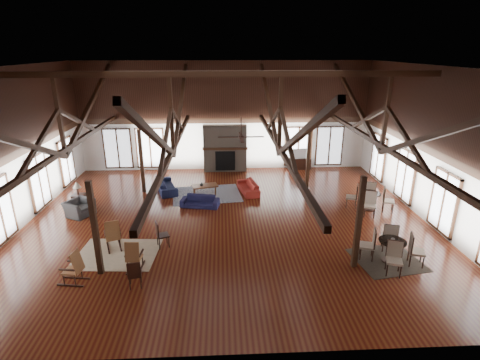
{
  "coord_description": "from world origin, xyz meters",
  "views": [
    {
      "loc": [
        -0.17,
        -13.72,
        6.63
      ],
      "look_at": [
        0.56,
        1.0,
        1.4
      ],
      "focal_mm": 28.0,
      "sensor_mm": 36.0,
      "label": 1
    }
  ],
  "objects_px": {
    "tv_console": "(300,163)",
    "cafe_table_near": "(392,247)",
    "cafe_table_far": "(370,198)",
    "sofa_orange": "(248,187)",
    "sofa_navy_left": "(166,185)",
    "armchair": "(79,208)",
    "sofa_navy_front": "(200,201)",
    "coffee_table": "(205,186)"
  },
  "relations": [
    {
      "from": "tv_console",
      "to": "cafe_table_near",
      "type": "bearing_deg",
      "value": -84.38
    },
    {
      "from": "cafe_table_far",
      "to": "sofa_orange",
      "type": "bearing_deg",
      "value": 156.04
    },
    {
      "from": "cafe_table_near",
      "to": "tv_console",
      "type": "xyz_separation_m",
      "value": [
        -0.99,
        10.04,
        -0.21
      ]
    },
    {
      "from": "sofa_navy_left",
      "to": "armchair",
      "type": "distance_m",
      "value": 4.18
    },
    {
      "from": "cafe_table_far",
      "to": "tv_console",
      "type": "bearing_deg",
      "value": 107.74
    },
    {
      "from": "armchair",
      "to": "tv_console",
      "type": "relative_size",
      "value": 0.81
    },
    {
      "from": "sofa_orange",
      "to": "tv_console",
      "type": "bearing_deg",
      "value": 127.21
    },
    {
      "from": "sofa_orange",
      "to": "sofa_navy_front",
      "type": "bearing_deg",
      "value": -65.08
    },
    {
      "from": "sofa_navy_left",
      "to": "cafe_table_far",
      "type": "distance_m",
      "value": 9.45
    },
    {
      "from": "sofa_navy_left",
      "to": "armchair",
      "type": "bearing_deg",
      "value": 111.62
    },
    {
      "from": "sofa_orange",
      "to": "armchair",
      "type": "relative_size",
      "value": 1.76
    },
    {
      "from": "sofa_orange",
      "to": "armchair",
      "type": "xyz_separation_m",
      "value": [
        -7.22,
        -2.28,
        0.07
      ]
    },
    {
      "from": "sofa_navy_front",
      "to": "cafe_table_near",
      "type": "xyz_separation_m",
      "value": [
        6.46,
        -4.83,
        0.28
      ]
    },
    {
      "from": "sofa_orange",
      "to": "tv_console",
      "type": "relative_size",
      "value": 1.44
    },
    {
      "from": "cafe_table_far",
      "to": "tv_console",
      "type": "xyz_separation_m",
      "value": [
        -1.87,
        5.86,
        -0.21
      ]
    },
    {
      "from": "sofa_navy_front",
      "to": "armchair",
      "type": "bearing_deg",
      "value": -160.91
    },
    {
      "from": "cafe_table_near",
      "to": "tv_console",
      "type": "bearing_deg",
      "value": 95.62
    },
    {
      "from": "sofa_navy_left",
      "to": "sofa_orange",
      "type": "xyz_separation_m",
      "value": [
        3.98,
        -0.36,
        -0.03
      ]
    },
    {
      "from": "armchair",
      "to": "tv_console",
      "type": "xyz_separation_m",
      "value": [
        10.45,
        5.87,
        -0.02
      ]
    },
    {
      "from": "sofa_navy_front",
      "to": "cafe_table_near",
      "type": "distance_m",
      "value": 8.07
    },
    {
      "from": "coffee_table",
      "to": "armchair",
      "type": "bearing_deg",
      "value": -171.8
    },
    {
      "from": "sofa_navy_front",
      "to": "cafe_table_near",
      "type": "height_order",
      "value": "cafe_table_near"
    },
    {
      "from": "armchair",
      "to": "cafe_table_near",
      "type": "relative_size",
      "value": 0.5
    },
    {
      "from": "armchair",
      "to": "tv_console",
      "type": "bearing_deg",
      "value": -33.07
    },
    {
      "from": "cafe_table_far",
      "to": "tv_console",
      "type": "relative_size",
      "value": 1.62
    },
    {
      "from": "coffee_table",
      "to": "tv_console",
      "type": "distance_m",
      "value": 6.5
    },
    {
      "from": "cafe_table_near",
      "to": "cafe_table_far",
      "type": "distance_m",
      "value": 4.27
    },
    {
      "from": "sofa_navy_left",
      "to": "cafe_table_near",
      "type": "height_order",
      "value": "cafe_table_near"
    },
    {
      "from": "sofa_navy_left",
      "to": "coffee_table",
      "type": "xyz_separation_m",
      "value": [
        1.9,
        -0.52,
        0.11
      ]
    },
    {
      "from": "armchair",
      "to": "tv_console",
      "type": "distance_m",
      "value": 11.98
    },
    {
      "from": "sofa_navy_front",
      "to": "sofa_orange",
      "type": "height_order",
      "value": "sofa_orange"
    },
    {
      "from": "sofa_navy_front",
      "to": "coffee_table",
      "type": "height_order",
      "value": "sofa_navy_front"
    },
    {
      "from": "sofa_navy_front",
      "to": "tv_console",
      "type": "bearing_deg",
      "value": 55.08
    },
    {
      "from": "sofa_navy_left",
      "to": "cafe_table_near",
      "type": "bearing_deg",
      "value": -147.26
    },
    {
      "from": "coffee_table",
      "to": "tv_console",
      "type": "xyz_separation_m",
      "value": [
        5.31,
        3.75,
        -0.09
      ]
    },
    {
      "from": "tv_console",
      "to": "armchair",
      "type": "bearing_deg",
      "value": -150.66
    },
    {
      "from": "sofa_navy_left",
      "to": "sofa_orange",
      "type": "relative_size",
      "value": 1.1
    },
    {
      "from": "tv_console",
      "to": "sofa_navy_left",
      "type": "bearing_deg",
      "value": -155.85
    },
    {
      "from": "coffee_table",
      "to": "tv_console",
      "type": "relative_size",
      "value": 1.04
    },
    {
      "from": "sofa_navy_front",
      "to": "sofa_orange",
      "type": "xyz_separation_m",
      "value": [
        2.25,
        1.62,
        0.02
      ]
    },
    {
      "from": "armchair",
      "to": "cafe_table_far",
      "type": "relative_size",
      "value": 0.5
    },
    {
      "from": "sofa_navy_front",
      "to": "sofa_orange",
      "type": "relative_size",
      "value": 0.92
    }
  ]
}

